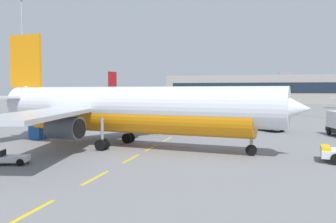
% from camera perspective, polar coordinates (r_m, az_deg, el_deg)
% --- Properties ---
extents(apron_paint_markings, '(8.00, 96.70, 0.01)m').
position_cam_1_polar(apron_paint_markings, '(52.98, 2.57, -2.95)').
color(apron_paint_markings, yellow).
rests_on(apron_paint_markings, ground).
extents(airliner_foreground, '(34.78, 34.23, 12.20)m').
position_cam_1_polar(airliner_foreground, '(37.02, -6.34, 0.43)').
color(airliner_foreground, silver).
rests_on(airliner_foreground, ground).
extents(airliner_mid_left, '(34.53, 35.52, 12.63)m').
position_cam_1_polar(airliner_mid_left, '(123.81, -12.75, 2.47)').
color(airliner_mid_left, white).
rests_on(airliner_mid_left, ground).
extents(catering_truck, '(6.57, 6.72, 3.14)m').
position_cam_1_polar(catering_truck, '(54.18, 15.14, -1.18)').
color(catering_truck, black).
rests_on(catering_truck, ground).
extents(fuel_service_truck, '(7.38, 4.92, 3.14)m').
position_cam_1_polar(fuel_service_truck, '(62.69, -16.27, -0.60)').
color(fuel_service_truck, black).
rests_on(fuel_service_truck, ground).
extents(uld_cargo_container, '(1.80, 1.77, 1.60)m').
position_cam_1_polar(uld_cargo_container, '(45.82, -19.79, -3.14)').
color(uld_cargo_container, '#194C9E').
rests_on(uld_cargo_container, ground).
extents(apron_light_mast_near, '(1.80, 1.80, 24.54)m').
position_cam_1_polar(apron_light_mast_near, '(76.70, -22.01, 10.20)').
color(apron_light_mast_near, slate).
rests_on(apron_light_mast_near, ground).
extents(terminal_satellite, '(82.47, 18.56, 14.18)m').
position_cam_1_polar(terminal_satellite, '(171.89, 13.95, 3.42)').
color(terminal_satellite, '#9E998E').
rests_on(terminal_satellite, ground).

